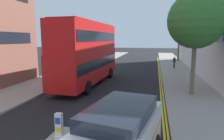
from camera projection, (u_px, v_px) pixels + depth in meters
The scene contains 11 objects.
sidewalk_right at pixel (184, 82), 18.98m from camera, with size 4.00×80.00×0.14m, color gray.
sidewalk_left at pixel (60, 76), 21.75m from camera, with size 4.00×80.00×0.14m, color gray.
kerb_line_outer at pixel (162, 86), 17.51m from camera, with size 0.10×56.00×0.01m, color yellow.
kerb_line_inner at pixel (160, 86), 17.54m from camera, with size 0.10×56.00×0.01m, color yellow.
traffic_island at pixel (60, 140), 8.09m from camera, with size 1.10×2.20×0.10m, color gray.
keep_left_bollard at pixel (59, 127), 8.00m from camera, with size 0.36×0.28×1.11m.
double_decker_bus_away at pixel (88, 52), 17.98m from camera, with size 3.07×10.88×5.64m.
taxi_minivan at pixel (118, 140), 6.10m from camera, with size 2.72×5.07×2.12m.
pedestrian_far at pixel (174, 62), 27.28m from camera, with size 0.34×0.22×1.62m.
street_tree_near at pixel (196, 21), 13.70m from camera, with size 3.97×3.97×7.31m.
street_tree_mid at pixel (180, 28), 35.40m from camera, with size 2.87×2.87×7.47m.
Camera 1 is at (3.74, -3.62, 4.18)m, focal length 31.49 mm.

